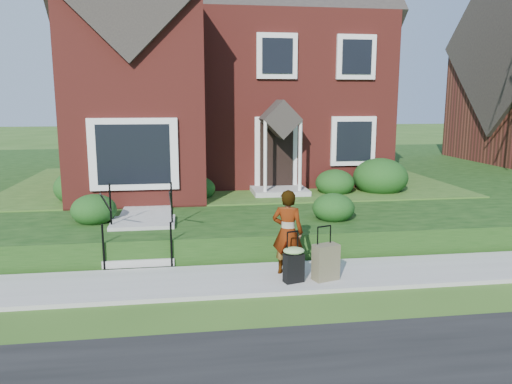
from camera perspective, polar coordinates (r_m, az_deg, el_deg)
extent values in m
plane|color=#2D5119|center=(9.52, 1.69, -10.03)|extent=(120.00, 120.00, 0.00)
cube|color=#9E9B93|center=(9.51, 1.69, -9.81)|extent=(60.00, 1.60, 0.08)
cube|color=black|center=(20.67, 7.43, 1.91)|extent=(44.00, 20.00, 0.60)
cube|color=#9E9B93|center=(14.08, -11.95, -0.85)|extent=(1.20, 6.00, 0.06)
cube|color=maroon|center=(18.85, -3.58, 10.32)|extent=(10.00, 8.00, 5.40)
cube|color=maroon|center=(14.04, -13.55, 10.03)|extent=(3.60, 2.40, 5.40)
cube|color=white|center=(12.96, -13.76, 4.25)|extent=(2.20, 0.30, 1.80)
cube|color=black|center=(15.07, 2.34, 4.03)|extent=(1.00, 0.12, 2.10)
cube|color=black|center=(15.66, 11.05, 5.74)|extent=(1.40, 0.10, 1.50)
cube|color=#9E9B93|center=(10.33, -13.22, -7.75)|extent=(1.40, 0.30, 0.15)
cube|color=#9E9B93|center=(10.57, -13.12, -6.47)|extent=(1.40, 0.30, 0.15)
cube|color=#9E9B93|center=(10.81, -13.02, -5.25)|extent=(1.40, 0.30, 0.15)
cube|color=#9E9B93|center=(11.07, -12.93, -4.09)|extent=(1.40, 0.30, 0.15)
cube|color=#9E9B93|center=(11.60, -12.72, -3.41)|extent=(1.40, 0.80, 0.15)
cylinder|color=black|center=(10.16, -17.06, -6.03)|extent=(0.04, 0.04, 0.90)
cylinder|color=black|center=(11.17, -16.31, -1.34)|extent=(0.04, 0.04, 0.90)
cylinder|color=black|center=(10.04, -9.67, -5.91)|extent=(0.04, 0.04, 0.90)
cylinder|color=black|center=(11.06, -9.62, -1.18)|extent=(0.04, 0.04, 0.90)
ellipsoid|color=#163811|center=(14.33, -19.29, 0.95)|extent=(1.47, 1.47, 1.03)
ellipsoid|color=#163811|center=(14.17, -6.67, 0.67)|extent=(0.98, 0.98, 0.69)
ellipsoid|color=#163811|center=(14.95, 9.01, 1.35)|extent=(1.15, 1.15, 0.80)
ellipsoid|color=#163811|center=(15.47, 14.05, 2.10)|extent=(1.64, 1.64, 1.14)
ellipsoid|color=#163811|center=(11.89, -18.07, -1.60)|extent=(1.02, 1.02, 0.71)
ellipsoid|color=#163811|center=(11.71, 8.85, -1.46)|extent=(0.97, 0.97, 0.68)
imported|color=#999999|center=(9.41, 3.63, -4.60)|extent=(0.70, 0.59, 1.62)
cube|color=black|center=(9.14, 4.32, -8.65)|extent=(0.39, 0.28, 0.53)
cylinder|color=black|center=(8.94, 4.38, -4.64)|extent=(0.21, 0.09, 0.03)
cylinder|color=black|center=(8.97, 3.70, -5.89)|extent=(0.02, 0.02, 0.40)
cylinder|color=black|center=(9.02, 5.02, -5.83)|extent=(0.02, 0.02, 0.40)
cylinder|color=black|center=(9.19, 3.54, -10.08)|extent=(0.05, 0.07, 0.06)
cylinder|color=black|center=(9.24, 5.06, -9.98)|extent=(0.05, 0.07, 0.06)
ellipsoid|color=#84B064|center=(9.04, 4.35, -6.69)|extent=(0.46, 0.41, 0.12)
cube|color=brown|center=(9.30, 7.98, -7.94)|extent=(0.52, 0.39, 0.67)
cylinder|color=black|center=(9.11, 8.08, -4.02)|extent=(0.27, 0.11, 0.03)
cylinder|color=black|center=(9.12, 7.22, -5.04)|extent=(0.02, 0.02, 0.32)
cylinder|color=black|center=(9.19, 8.89, -4.96)|extent=(0.02, 0.02, 0.32)
cylinder|color=black|center=(9.35, 6.97, -9.76)|extent=(0.06, 0.07, 0.06)
cylinder|color=black|center=(9.44, 8.89, -9.62)|extent=(0.06, 0.07, 0.06)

